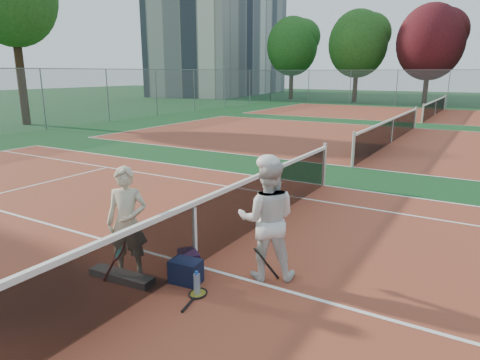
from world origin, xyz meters
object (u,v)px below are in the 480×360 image
at_px(sports_bag_purple, 189,261).
at_px(water_bottle, 197,285).
at_px(sports_bag_navy, 186,271).
at_px(net_main, 195,234).
at_px(racket_red, 120,261).
at_px(player_b, 267,220).
at_px(racket_spare, 198,294).
at_px(apartment_block, 224,35).
at_px(player_a, 127,222).
at_px(racket_black_held, 260,265).

height_order(sports_bag_purple, water_bottle, water_bottle).
relative_size(sports_bag_navy, sports_bag_purple, 1.14).
distance_m(net_main, racket_red, 1.12).
relative_size(player_b, racket_spare, 2.84).
relative_size(apartment_block, racket_red, 41.34).
bearing_deg(sports_bag_purple, water_bottle, -44.29).
xyz_separation_m(player_a, sports_bag_navy, (0.84, 0.22, -0.63)).
bearing_deg(racket_red, sports_bag_purple, -11.27).
height_order(racket_black_held, racket_spare, racket_black_held).
xyz_separation_m(racket_red, sports_bag_navy, (0.87, 0.37, -0.10)).
bearing_deg(apartment_block, racket_black_held, -56.51).
bearing_deg(net_main, player_b, 13.38).
height_order(player_a, water_bottle, player_a).
xyz_separation_m(net_main, water_bottle, (0.54, -0.69, -0.36)).
distance_m(player_a, racket_black_held, 1.95).
bearing_deg(sports_bag_navy, racket_spare, -28.86).
height_order(apartment_block, sports_bag_purple, apartment_block).
xyz_separation_m(player_a, player_b, (1.71, 0.96, 0.06)).
distance_m(apartment_block, racket_red, 53.03).
bearing_deg(player_a, player_b, 2.43).
bearing_deg(sports_bag_navy, water_bottle, -31.07).
bearing_deg(net_main, water_bottle, -52.05).
bearing_deg(racket_red, player_a, 21.82).
bearing_deg(net_main, player_a, -132.06).
xyz_separation_m(racket_black_held, water_bottle, (-0.54, -0.74, -0.10)).
bearing_deg(sports_bag_purple, apartment_block, 122.38).
relative_size(racket_spare, sports_bag_navy, 1.44).
xyz_separation_m(apartment_block, sports_bag_navy, (28.20, -44.49, -7.33)).
distance_m(player_a, racket_spare, 1.41).
relative_size(racket_spare, water_bottle, 2.00).
distance_m(player_b, racket_black_held, 0.63).
bearing_deg(player_a, racket_red, -129.03).
height_order(player_b, sports_bag_navy, player_b).
bearing_deg(racket_black_held, sports_bag_navy, -18.63).
relative_size(apartment_block, sports_bag_navy, 52.62).
bearing_deg(apartment_block, player_a, -58.53).
bearing_deg(apartment_block, racket_spare, -57.43).
bearing_deg(water_bottle, sports_bag_purple, 135.71).
bearing_deg(sports_bag_purple, racket_black_held, 12.13).
relative_size(racket_red, sports_bag_navy, 1.27).
xyz_separation_m(racket_red, racket_black_held, (1.75, 0.91, -0.01)).
height_order(sports_bag_navy, sports_bag_purple, sports_bag_navy).
height_order(apartment_block, water_bottle, apartment_block).
bearing_deg(racket_red, water_bottle, -48.34).
distance_m(racket_red, sports_bag_purple, 0.97).
bearing_deg(racket_black_held, player_b, -137.87).
bearing_deg(sports_bag_navy, apartment_block, 122.37).
bearing_deg(player_b, racket_black_held, 66.59).
distance_m(player_b, racket_spare, 1.36).
height_order(player_b, water_bottle, player_b).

